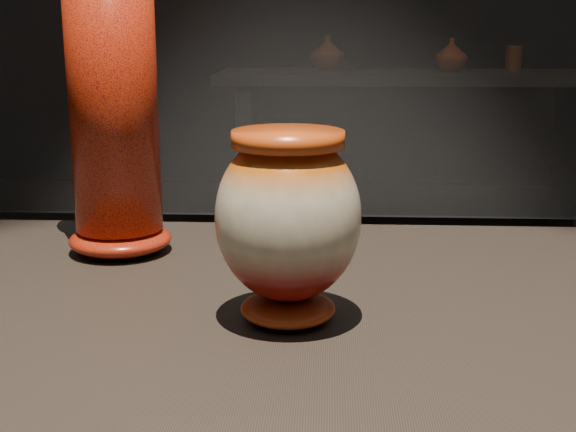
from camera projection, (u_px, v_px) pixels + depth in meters
The scene contains 6 objects.
main_vase at pixel (288, 219), 0.75m from camera, with size 0.18×0.18×0.18m.
tall_vase at pixel (113, 96), 0.95m from camera, with size 0.17×0.17×0.40m.
back_shelf at pixel (410, 123), 4.19m from camera, with size 2.00×0.60×0.90m.
back_vase_left at pixel (328, 53), 4.18m from camera, with size 0.17×0.17×0.18m, color #9A4516.
back_vase_mid at pixel (451, 55), 4.12m from camera, with size 0.16×0.16×0.17m, color maroon.
back_vase_right at pixel (514, 59), 4.14m from camera, with size 0.08×0.08×0.13m, color #9A4516.
Camera 1 is at (-0.10, -0.69, 1.19)m, focal length 50.00 mm.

